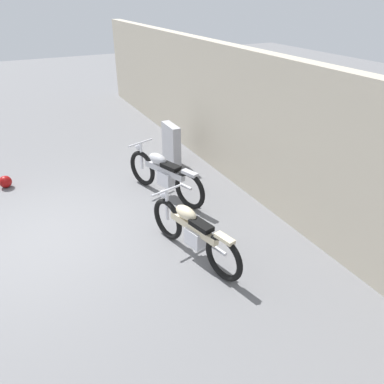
{
  "coord_description": "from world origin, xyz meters",
  "views": [
    {
      "loc": [
        5.84,
        -0.12,
        3.79
      ],
      "look_at": [
        0.51,
        2.56,
        0.55
      ],
      "focal_mm": 35.04,
      "sensor_mm": 36.0,
      "label": 1
    }
  ],
  "objects_px": {
    "motorcycle_cream": "(193,232)",
    "helmet": "(5,182)",
    "motorcycle_silver": "(164,174)",
    "stone_marker": "(171,145)"
  },
  "relations": [
    {
      "from": "stone_marker",
      "to": "motorcycle_cream",
      "type": "height_order",
      "value": "stone_marker"
    },
    {
      "from": "motorcycle_silver",
      "to": "motorcycle_cream",
      "type": "relative_size",
      "value": 1.03
    },
    {
      "from": "helmet",
      "to": "motorcycle_silver",
      "type": "distance_m",
      "value": 3.49
    },
    {
      "from": "motorcycle_silver",
      "to": "motorcycle_cream",
      "type": "height_order",
      "value": "motorcycle_silver"
    },
    {
      "from": "motorcycle_silver",
      "to": "motorcycle_cream",
      "type": "distance_m",
      "value": 2.09
    },
    {
      "from": "stone_marker",
      "to": "helmet",
      "type": "bearing_deg",
      "value": -97.29
    },
    {
      "from": "motorcycle_cream",
      "to": "stone_marker",
      "type": "bearing_deg",
      "value": -32.0
    },
    {
      "from": "motorcycle_silver",
      "to": "motorcycle_cream",
      "type": "bearing_deg",
      "value": 150.47
    },
    {
      "from": "helmet",
      "to": "motorcycle_cream",
      "type": "height_order",
      "value": "motorcycle_cream"
    },
    {
      "from": "motorcycle_cream",
      "to": "helmet",
      "type": "bearing_deg",
      "value": 19.67
    }
  ]
}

